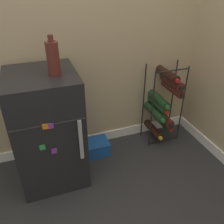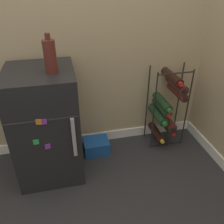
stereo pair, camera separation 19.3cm
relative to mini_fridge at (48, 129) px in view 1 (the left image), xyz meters
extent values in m
plane|color=#28282B|center=(0.36, -0.32, -0.43)|extent=(14.00, 14.00, 0.00)
cube|color=white|center=(0.36, 0.27, -0.38)|extent=(7.05, 0.01, 0.09)
cube|color=black|center=(0.00, 0.00, 0.00)|extent=(0.47, 0.49, 0.86)
cube|color=#2D2D2D|center=(0.00, -0.25, 0.19)|extent=(0.46, 0.00, 0.01)
cube|color=#9E9EA3|center=(0.18, -0.27, 0.04)|extent=(0.02, 0.02, 0.30)
cube|color=orange|center=(-0.02, -0.25, 0.19)|extent=(0.04, 0.01, 0.04)
cube|color=green|center=(-0.06, -0.25, 0.04)|extent=(0.04, 0.01, 0.04)
cube|color=purple|center=(0.01, -0.25, -0.01)|extent=(0.04, 0.01, 0.04)
cube|color=purple|center=(0.01, -0.25, 0.19)|extent=(0.04, 0.01, 0.04)
cylinder|color=black|center=(0.88, 0.06, -0.06)|extent=(0.01, 0.01, 0.74)
cylinder|color=black|center=(1.19, 0.06, -0.06)|extent=(0.01, 0.01, 0.74)
cylinder|color=black|center=(0.88, 0.22, -0.06)|extent=(0.01, 0.01, 0.74)
cylinder|color=black|center=(1.19, 0.22, -0.06)|extent=(0.01, 0.01, 0.74)
cylinder|color=black|center=(1.04, 0.06, -0.41)|extent=(0.31, 0.01, 0.01)
cylinder|color=black|center=(1.04, 0.06, 0.29)|extent=(0.31, 0.01, 0.01)
cylinder|color=black|center=(0.97, 0.14, -0.33)|extent=(0.07, 0.27, 0.07)
cylinder|color=gold|center=(0.97, 0.00, -0.33)|extent=(0.03, 0.02, 0.03)
cylinder|color=#19381E|center=(1.07, 0.14, -0.26)|extent=(0.07, 0.26, 0.07)
cylinder|color=red|center=(1.07, 0.00, -0.26)|extent=(0.03, 0.02, 0.03)
cylinder|color=#56231E|center=(1.05, 0.14, -0.19)|extent=(0.08, 0.31, 0.08)
cylinder|color=black|center=(1.05, -0.02, -0.19)|extent=(0.04, 0.02, 0.04)
cylinder|color=#19381E|center=(0.96, 0.14, -0.12)|extent=(0.08, 0.30, 0.08)
cylinder|color=#2D7033|center=(0.96, -0.02, -0.12)|extent=(0.04, 0.02, 0.04)
cylinder|color=#19381E|center=(0.99, 0.14, -0.05)|extent=(0.07, 0.28, 0.07)
cylinder|color=red|center=(0.99, -0.01, -0.05)|extent=(0.03, 0.02, 0.03)
cylinder|color=#19381E|center=(0.99, 0.14, 0.00)|extent=(0.07, 0.29, 0.07)
cylinder|color=#2D7033|center=(0.99, -0.01, 0.00)|extent=(0.03, 0.02, 0.03)
cylinder|color=#56231E|center=(1.12, 0.14, 0.09)|extent=(0.07, 0.29, 0.07)
cylinder|color=black|center=(1.12, -0.01, 0.09)|extent=(0.03, 0.02, 0.03)
cylinder|color=#56231E|center=(1.10, 0.14, 0.16)|extent=(0.08, 0.28, 0.08)
cylinder|color=black|center=(1.10, -0.01, 0.16)|extent=(0.04, 0.02, 0.04)
cylinder|color=black|center=(1.05, 0.14, 0.23)|extent=(0.07, 0.29, 0.07)
cylinder|color=red|center=(1.05, -0.02, 0.23)|extent=(0.03, 0.02, 0.03)
cube|color=#194C9E|center=(0.38, 0.12, -0.37)|extent=(0.22, 0.18, 0.12)
cylinder|color=#56231E|center=(0.09, -0.06, 0.53)|extent=(0.08, 0.08, 0.21)
cylinder|color=#56231E|center=(0.09, -0.06, 0.66)|extent=(0.03, 0.03, 0.04)
camera|label=1|loc=(-0.04, -1.49, 0.99)|focal=38.00mm
camera|label=2|loc=(0.15, -1.55, 0.99)|focal=38.00mm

